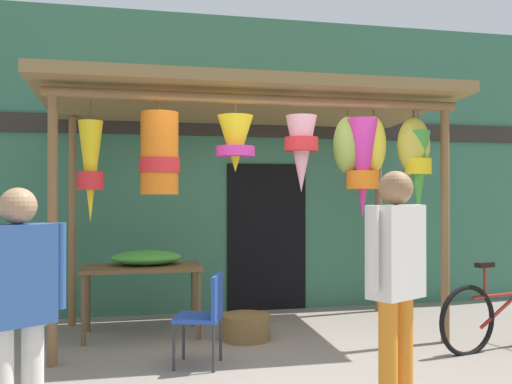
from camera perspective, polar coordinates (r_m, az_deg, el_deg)
name	(u,v)px	position (r m, az deg, el deg)	size (l,w,h in m)	color
ground_plane	(272,356)	(5.68, 1.67, -16.35)	(30.00, 30.00, 0.00)	gray
shop_facade	(232,164)	(7.74, -2.42, 2.87)	(10.29, 0.29, 4.01)	#387056
market_stall_canopy	(262,125)	(6.18, 0.58, 6.87)	(4.48, 2.18, 2.76)	brown
display_table	(142,273)	(6.47, -11.51, -8.09)	(1.31, 0.72, 0.78)	brown
flower_heap_on_table	(148,258)	(6.51, -10.93, -6.56)	(0.79, 0.55, 0.16)	green
folding_chair	(206,311)	(5.28, -5.09, -11.96)	(0.51, 0.51, 0.84)	#2347A8
wicker_basket_by_table	(246,327)	(6.27, -1.04, -13.56)	(0.53, 0.53, 0.27)	brown
parked_bicycle	(505,314)	(6.41, 23.98, -11.29)	(1.72, 0.53, 0.92)	black
vendor_in_orange	(396,273)	(4.03, 14.03, -7.96)	(0.53, 0.38, 1.74)	orange
customer_foreground	(18,299)	(3.68, -23.05, -9.97)	(0.52, 0.40, 1.61)	silver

